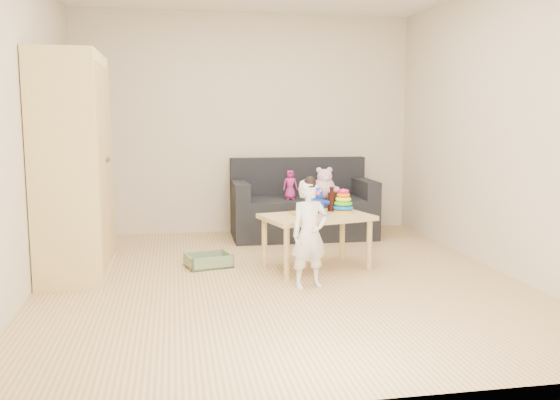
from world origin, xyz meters
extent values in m
plane|color=#DBB076|center=(0.00, 0.00, 0.00)|extent=(4.50, 4.50, 0.00)
plane|color=beige|center=(0.00, 2.25, 1.30)|extent=(4.00, 0.00, 4.00)
plane|color=beige|center=(0.00, -2.25, 1.30)|extent=(4.00, 0.00, 4.00)
plane|color=beige|center=(-2.00, 0.00, 1.30)|extent=(0.00, 4.50, 4.50)
plane|color=beige|center=(2.00, 0.00, 1.30)|extent=(0.00, 4.50, 4.50)
cube|color=#E9CF80|center=(-1.72, 0.47, 0.96)|extent=(0.53, 1.06, 1.92)
cube|color=black|center=(0.59, 1.76, 0.23)|extent=(1.64, 0.84, 0.46)
cube|color=tan|center=(0.40, 0.29, 0.25)|extent=(1.07, 0.82, 0.50)
imported|color=silver|center=(0.20, -0.29, 0.43)|extent=(0.35, 0.27, 0.86)
imported|color=#CA258C|center=(0.43, 1.67, 0.62)|extent=(0.17, 0.12, 0.33)
cylinder|color=#F7B30D|center=(0.68, 0.41, 0.51)|extent=(0.17, 0.17, 0.02)
cylinder|color=silver|center=(0.68, 0.41, 0.61)|extent=(0.02, 0.02, 0.21)
torus|color=blue|center=(0.68, 0.41, 0.54)|extent=(0.19, 0.19, 0.04)
torus|color=green|center=(0.68, 0.41, 0.58)|extent=(0.17, 0.17, 0.04)
torus|color=#E6FF0D|center=(0.68, 0.41, 0.62)|extent=(0.15, 0.15, 0.04)
torus|color=orange|center=(0.68, 0.41, 0.66)|extent=(0.12, 0.12, 0.04)
torus|color=#F40E41|center=(0.68, 0.41, 0.70)|extent=(0.10, 0.10, 0.03)
cylinder|color=black|center=(0.59, 0.49, 0.59)|extent=(0.08, 0.08, 0.18)
cylinder|color=black|center=(0.59, 0.49, 0.69)|extent=(0.04, 0.04, 0.05)
cylinder|color=black|center=(0.59, 0.49, 0.72)|extent=(0.04, 0.04, 0.01)
cube|color=#C88A15|center=(0.27, 0.36, 0.51)|extent=(0.22, 0.22, 0.01)
camera|label=1|loc=(-0.87, -4.86, 1.37)|focal=38.00mm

